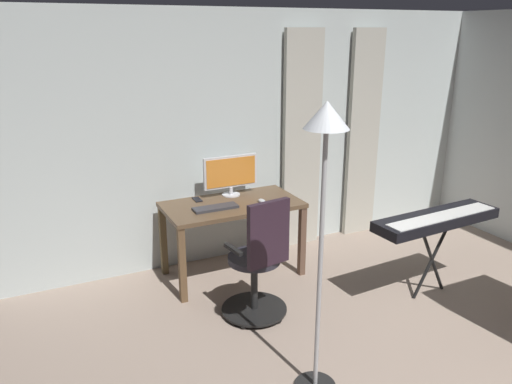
{
  "coord_description": "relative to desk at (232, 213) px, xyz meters",
  "views": [
    {
      "loc": [
        2.25,
        1.29,
        2.32
      ],
      "look_at": [
        0.53,
        -2.29,
        1.04
      ],
      "focal_mm": 35.32,
      "sensor_mm": 36.0,
      "label": 1
    }
  ],
  "objects": [
    {
      "name": "back_room_partition",
      "position": [
        -0.5,
        -0.49,
        0.62
      ],
      "size": [
        5.43,
        0.1,
        2.52
      ],
      "primitive_type": "cube",
      "color": "silver",
      "rests_on": "ground"
    },
    {
      "name": "curtain_left_panel",
      "position": [
        -1.79,
        -0.38,
        0.53
      ],
      "size": [
        0.4,
        0.06,
        2.34
      ],
      "primitive_type": "cube",
      "color": "#B9B6A9",
      "rests_on": "ground"
    },
    {
      "name": "curtain_right_panel",
      "position": [
        -0.98,
        -0.38,
        0.53
      ],
      "size": [
        0.44,
        0.06,
        2.34
      ],
      "primitive_type": "cube",
      "color": "#B9B6A9",
      "rests_on": "ground"
    },
    {
      "name": "desk",
      "position": [
        0.0,
        0.0,
        0.0
      ],
      "size": [
        1.29,
        0.68,
        0.75
      ],
      "color": "brown",
      "rests_on": "ground"
    },
    {
      "name": "office_chair",
      "position": [
        0.11,
        0.82,
        -0.15
      ],
      "size": [
        0.56,
        0.56,
        1.07
      ],
      "rotation": [
        0.0,
        0.0,
        3.3
      ],
      "color": "black",
      "rests_on": "ground"
    },
    {
      "name": "computer_monitor",
      "position": [
        -0.08,
        -0.22,
        0.33
      ],
      "size": [
        0.56,
        0.18,
        0.4
      ],
      "color": "silver",
      "rests_on": "desk"
    },
    {
      "name": "computer_keyboard",
      "position": [
        0.2,
        0.09,
        0.12
      ],
      "size": [
        0.42,
        0.14,
        0.02
      ],
      "primitive_type": "cube",
      "color": "#333338",
      "rests_on": "desk"
    },
    {
      "name": "computer_mouse",
      "position": [
        -0.26,
        0.12,
        0.12
      ],
      "size": [
        0.06,
        0.1,
        0.04
      ],
      "primitive_type": "ellipsoid",
      "color": "#B7BCC1",
      "rests_on": "desk"
    },
    {
      "name": "cell_phone_face_up",
      "position": [
        0.27,
        -0.22,
        0.11
      ],
      "size": [
        0.07,
        0.14,
        0.01
      ],
      "primitive_type": "cube",
      "rotation": [
        0.0,
        0.0,
        -0.01
      ],
      "color": "black",
      "rests_on": "desk"
    },
    {
      "name": "piano_keyboard",
      "position": [
        -1.47,
        1.14,
        0.08
      ],
      "size": [
        1.26,
        0.39,
        0.79
      ],
      "rotation": [
        0.0,
        0.0,
        0.06
      ],
      "color": "black",
      "rests_on": "ground"
    },
    {
      "name": "floor_lamp",
      "position": [
        0.16,
        1.78,
        0.89
      ],
      "size": [
        0.28,
        0.28,
        1.94
      ],
      "color": "black",
      "rests_on": "ground"
    }
  ]
}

